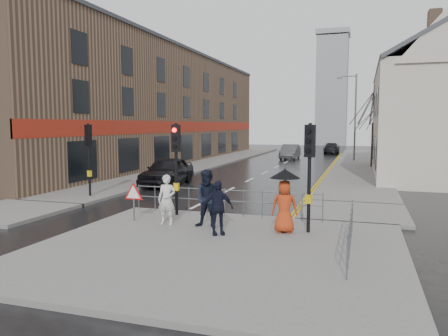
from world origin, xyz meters
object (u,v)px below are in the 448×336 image
Objects in this scene: pedestrian_d at (217,208)px; car_mid at (290,152)px; car_parked at (167,171)px; pedestrian_with_umbrella at (285,198)px; pedestrian_a at (167,200)px; pedestrian_b at (208,199)px.

pedestrian_d is 0.37× the size of car_mid.
pedestrian_d is at bearing -59.35° from car_parked.
pedestrian_with_umbrella is at bearing -49.97° from car_parked.
pedestrian_with_umbrella reaches higher than pedestrian_a.
car_parked is at bearing 89.99° from pedestrian_d.
pedestrian_b is 0.40× the size of car_parked.
pedestrian_d is at bearing -52.85° from pedestrian_b.
pedestrian_b is 0.42× the size of car_mid.
car_mid is at bearing 62.92° from pedestrian_d.
pedestrian_d is (-1.90, -0.88, -0.27)m from pedestrian_with_umbrella.
car_mid is (-2.85, 31.64, -0.23)m from pedestrian_d.
car_parked is at bearing -100.48° from car_mid.
pedestrian_with_umbrella is at bearing -3.81° from pedestrian_a.
car_mid is at bearing 86.24° from pedestrian_a.
car_parked is 21.56m from car_mid.
pedestrian_with_umbrella is 31.12m from car_mid.
pedestrian_a is 0.37× the size of car_mid.
car_parked is 1.06× the size of car_mid.
pedestrian_b is 11.32m from car_parked.
car_parked is at bearing 122.32° from pedestrian_b.
car_parked is (-5.97, 9.61, -0.28)m from pedestrian_b.
pedestrian_with_umbrella is (3.96, 0.10, 0.26)m from pedestrian_a.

